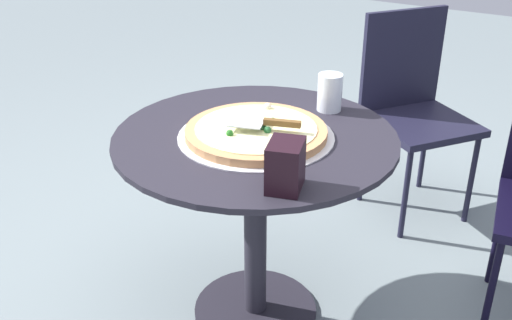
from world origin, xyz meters
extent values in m
plane|color=slate|center=(0.00, 0.00, 0.00)|extent=(10.00, 10.00, 0.00)
cylinder|color=#23212A|center=(0.00, 0.00, 0.67)|extent=(0.86, 0.86, 0.02)
cylinder|color=#23212A|center=(0.00, 0.00, 0.34)|extent=(0.07, 0.07, 0.65)
cylinder|color=#23212A|center=(0.00, 0.00, 0.01)|extent=(0.43, 0.43, 0.02)
cylinder|color=silver|center=(0.01, -0.01, 0.69)|extent=(0.47, 0.47, 0.00)
cylinder|color=tan|center=(0.01, -0.01, 0.70)|extent=(0.42, 0.42, 0.02)
cylinder|color=beige|center=(0.01, -0.01, 0.71)|extent=(0.36, 0.36, 0.00)
sphere|color=#F4E4C0|center=(-0.03, 0.14, 0.72)|extent=(0.02, 0.02, 0.02)
sphere|color=#F4D9CB|center=(0.00, 0.03, 0.72)|extent=(0.01, 0.01, 0.01)
sphere|color=beige|center=(-0.06, 0.02, 0.72)|extent=(0.01, 0.01, 0.01)
sphere|color=#246822|center=(-0.03, -0.10, 0.72)|extent=(0.02, 0.02, 0.02)
sphere|color=#265F32|center=(0.06, -0.02, 0.72)|extent=(0.02, 0.02, 0.02)
sphere|color=#247635|center=(0.03, 0.06, 0.72)|extent=(0.01, 0.01, 0.01)
sphere|color=#276134|center=(0.03, -0.01, 0.72)|extent=(0.02, 0.02, 0.02)
cube|color=silver|center=(-0.01, -0.04, 0.73)|extent=(0.12, 0.11, 0.00)
cube|color=brown|center=(0.09, 0.00, 0.74)|extent=(0.11, 0.05, 0.02)
cylinder|color=silver|center=(0.11, 0.29, 0.74)|extent=(0.08, 0.08, 0.12)
cube|color=black|center=(0.23, -0.24, 0.75)|extent=(0.11, 0.13, 0.13)
cube|color=black|center=(0.26, 0.94, 0.42)|extent=(0.55, 0.55, 0.03)
cube|color=black|center=(0.11, 1.05, 0.65)|extent=(0.26, 0.33, 0.43)
cylinder|color=black|center=(0.49, 0.97, 0.20)|extent=(0.02, 0.02, 0.41)
cylinder|color=black|center=(0.29, 0.71, 0.20)|extent=(0.02, 0.02, 0.41)
cylinder|color=black|center=(0.23, 1.17, 0.20)|extent=(0.02, 0.02, 0.41)
cylinder|color=black|center=(0.03, 0.91, 0.20)|extent=(0.02, 0.02, 0.41)
cylinder|color=black|center=(0.71, 0.25, 0.20)|extent=(0.02, 0.02, 0.41)
cylinder|color=black|center=(0.67, 0.59, 0.20)|extent=(0.02, 0.02, 0.41)
camera|label=1|loc=(0.84, -1.42, 1.44)|focal=42.32mm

